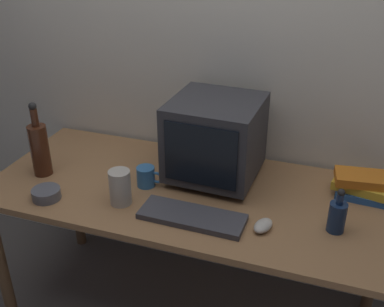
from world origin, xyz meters
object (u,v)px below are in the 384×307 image
Objects in this scene: mug at (146,177)px; cd_spindle at (46,194)px; computer_mouse at (263,226)px; bottle_short at (337,216)px; keyboard at (192,217)px; metal_canister at (120,187)px; bottle_tall at (40,148)px; book_stack at (361,185)px; crt_monitor at (215,139)px.

mug is 1.00× the size of cd_spindle.
bottle_short reaches higher than computer_mouse.
keyboard is 2.80× the size of metal_canister.
book_stack is at bearing 11.20° from bottle_tall.
crt_monitor is 0.61m from bottle_short.
book_stack is at bearing 33.44° from keyboard.
bottle_short reaches higher than keyboard.
cd_spindle is 0.80× the size of metal_canister.
book_stack is 1.99× the size of mug.
crt_monitor is 0.76m from cd_spindle.
crt_monitor is at bearing 148.76° from computer_mouse.
mug is at bearing 6.55° from bottle_tall.
mug is at bearing -166.28° from book_stack.
metal_canister is at bearing -105.82° from mug.
bottle_tall is 0.25m from cd_spindle.
mug is at bearing 175.36° from bottle_short.
bottle_short reaches higher than book_stack.
mug reaches higher than computer_mouse.
keyboard is 0.79m from bottle_tall.
bottle_tall is 2.34× the size of metal_canister.
mug is (-0.55, 0.15, 0.03)m from computer_mouse.
computer_mouse is 0.57m from mug.
metal_canister is at bearing -158.04° from book_stack.
metal_canister is (-0.32, 0.01, 0.06)m from keyboard.
crt_monitor is at bearing 16.91° from bottle_tall.
metal_canister is (-0.60, -0.01, 0.06)m from computer_mouse.
computer_mouse is at bearing 6.17° from keyboard.
bottle_tall is at bearing 167.12° from metal_canister.
bottle_tall is at bearing -163.09° from crt_monitor.
book_stack is at bearing 73.84° from bottle_short.
computer_mouse is 0.28m from bottle_short.
metal_canister reaches higher than cd_spindle.
bottle_tall is (-0.76, -0.23, -0.06)m from crt_monitor.
book_stack reaches higher than mug.
bottle_tall is at bearing 128.08° from cd_spindle.
book_stack is 1.99× the size of cd_spindle.
crt_monitor is 2.68× the size of metal_canister.
computer_mouse is 0.54× the size of bottle_short.
bottle_short is at bearing 8.18° from cd_spindle.
keyboard is at bearing -158.00° from computer_mouse.
computer_mouse is 0.42× the size of book_stack.
bottle_short reaches higher than mug.
bottle_tall is at bearing -168.80° from book_stack.
mug is (-0.27, 0.17, 0.03)m from keyboard.
bottle_tall is 1.91× the size of bottle_short.
crt_monitor is at bearing 93.06° from keyboard.
book_stack is 1.59× the size of metal_canister.
keyboard is 1.20× the size of bottle_tall.
bottle_tall is at bearing 172.38° from keyboard.
crt_monitor is at bearing 33.33° from cd_spindle.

